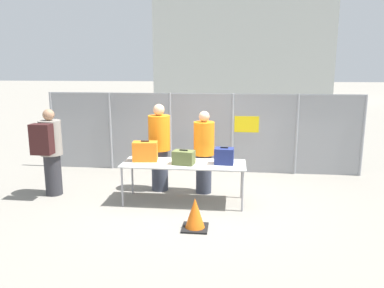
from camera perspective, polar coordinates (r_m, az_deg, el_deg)
name	(u,v)px	position (r m, az deg, el deg)	size (l,w,h in m)	color
ground_plane	(191,200)	(7.58, -0.10, -8.56)	(120.00, 120.00, 0.00)	gray
fence_section	(201,131)	(9.41, 1.42, 2.00)	(7.90, 0.07, 1.98)	gray
inspection_table	(184,165)	(7.27, -1.26, -3.28)	(2.39, 0.84, 0.79)	silver
suitcase_orange	(145,151)	(7.43, -7.15, -1.12)	(0.51, 0.33, 0.41)	orange
suitcase_olive	(184,157)	(7.14, -1.28, -2.07)	(0.44, 0.33, 0.29)	#566033
suitcase_navy	(224,156)	(7.18, 4.92, -1.84)	(0.38, 0.30, 0.33)	navy
traveler_hooded	(50,149)	(8.12, -20.88, -0.72)	(0.44, 0.69, 1.79)	#2D2D33
security_worker_near	(204,151)	(7.80, 1.83, -1.10)	(0.43, 0.43, 1.74)	#383D4C
security_worker_far	(159,146)	(7.98, -4.98, -0.36)	(0.46, 0.46, 1.86)	#383D4C
utility_trailer	(256,139)	(11.78, 9.68, 0.82)	(3.55, 2.17, 0.74)	#4C6B47
distant_hangar	(241,52)	(32.39, 7.52, 13.77)	(13.31, 8.02, 7.65)	#B2B7B2
traffic_cone	(195,215)	(6.24, 0.46, -10.71)	(0.43, 0.43, 0.53)	black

